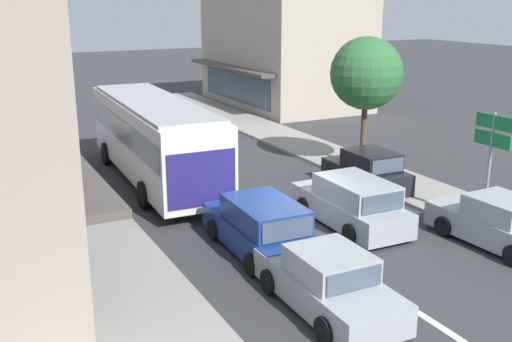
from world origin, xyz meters
name	(u,v)px	position (x,y,z in m)	size (l,w,h in m)	color
ground_plane	(294,232)	(0.00, 0.00, 0.00)	(140.00, 140.00, 0.00)	#353538
lane_centre_line	(238,196)	(0.00, 4.00, 0.00)	(0.20, 28.00, 0.01)	silver
sidewalk_left	(35,206)	(-6.80, 6.00, 0.07)	(5.20, 44.00, 0.14)	gray
kerb_right	(345,162)	(6.20, 6.00, 0.06)	(2.80, 44.00, 0.12)	gray
building_right_far	(283,48)	(11.48, 20.73, 3.80)	(8.14, 11.75, 7.60)	#B2A38E
city_bus	(154,135)	(-2.06, 7.22, 1.88)	(3.06, 10.95, 3.23)	silver
wagon_behind_bus_mid	(351,203)	(1.91, -0.32, 0.75)	(2.02, 4.54, 1.58)	#9EA3A8
sedan_behind_bus_near	(328,283)	(-1.77, -4.46, 0.66)	(1.95, 4.23, 1.47)	#9EA3A8
wagon_queue_far_back	(261,228)	(-1.61, -0.88, 0.75)	(2.05, 4.56, 1.58)	navy
parked_sedan_kerb_front	(499,224)	(4.79, -3.60, 0.66)	(1.99, 4.25, 1.47)	#9EA3A8
parked_hatchback_kerb_second	(367,171)	(4.68, 2.47, 0.71)	(1.89, 3.74, 1.54)	black
traffic_light_downstreet	(48,77)	(-3.99, 19.73, 2.85)	(0.32, 0.24, 4.20)	gray
directional_road_sign	(492,141)	(5.91, -2.08, 2.70)	(0.10, 1.40, 3.60)	gray
street_tree_right	(366,74)	(6.42, 5.06, 4.01)	(3.00, 3.00, 5.52)	brown
pedestrian_with_handbag_near	(66,136)	(-4.54, 12.28, 1.07)	(0.62, 0.48, 1.63)	#232838
pedestrian_browsing_midblock	(63,130)	(-4.40, 13.77, 1.07)	(0.66, 0.39, 1.63)	#232838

